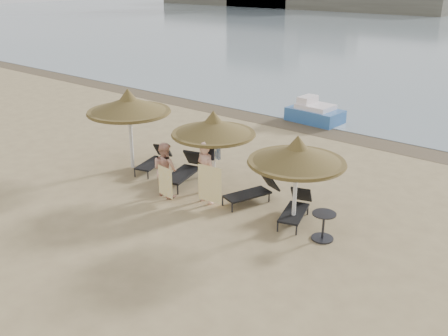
# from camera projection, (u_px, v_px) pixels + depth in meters

# --- Properties ---
(ground) EXTENTS (160.00, 160.00, 0.00)m
(ground) POSITION_uv_depth(u_px,v_px,m) (187.00, 210.00, 14.56)
(ground) COLOR tan
(ground) RESTS_ON ground
(wet_sand_strip) EXTENTS (200.00, 1.60, 0.01)m
(wet_sand_strip) POSITION_uv_depth(u_px,v_px,m) (337.00, 134.00, 21.36)
(wet_sand_strip) COLOR brown
(wet_sand_strip) RESTS_ON ground
(palapa_left) EXTENTS (2.87, 2.87, 2.84)m
(palapa_left) POSITION_uv_depth(u_px,v_px,m) (129.00, 105.00, 16.93)
(palapa_left) COLOR white
(palapa_left) RESTS_ON ground
(palapa_center) EXTENTS (2.61, 2.61, 2.59)m
(palapa_center) POSITION_uv_depth(u_px,v_px,m) (213.00, 127.00, 15.24)
(palapa_center) COLOR white
(palapa_center) RESTS_ON ground
(palapa_right) EXTENTS (2.61, 2.61, 2.58)m
(palapa_right) POSITION_uv_depth(u_px,v_px,m) (297.00, 155.00, 12.97)
(palapa_right) COLOR white
(palapa_right) RESTS_ON ground
(lounger_far_left) EXTENTS (1.01, 1.80, 0.77)m
(lounger_far_left) POSITION_uv_depth(u_px,v_px,m) (155.00, 160.00, 17.51)
(lounger_far_left) COLOR #26262A
(lounger_far_left) RESTS_ON ground
(lounger_near_left) EXTENTS (1.13, 2.08, 0.89)m
(lounger_near_left) POSITION_uv_depth(u_px,v_px,m) (185.00, 170.00, 16.48)
(lounger_near_left) COLOR #26262A
(lounger_near_left) RESTS_ON ground
(lounger_near_right) EXTENTS (1.13, 1.85, 0.79)m
(lounger_near_right) POSITION_uv_depth(u_px,v_px,m) (254.00, 191.00, 14.99)
(lounger_near_right) COLOR #26262A
(lounger_near_right) RESTS_ON ground
(lounger_far_right) EXTENTS (1.04, 1.80, 0.77)m
(lounger_far_right) POSITION_uv_depth(u_px,v_px,m) (296.00, 207.00, 13.95)
(lounger_far_right) COLOR #26262A
(lounger_far_right) RESTS_ON ground
(side_table) EXTENTS (0.62, 0.62, 0.75)m
(side_table) POSITION_uv_depth(u_px,v_px,m) (323.00, 227.00, 12.87)
(side_table) COLOR #26262A
(side_table) RESTS_ON ground
(person_left) EXTENTS (0.96, 0.67, 1.99)m
(person_left) POSITION_uv_depth(u_px,v_px,m) (165.00, 165.00, 15.20)
(person_left) COLOR #DCA087
(person_left) RESTS_ON ground
(person_right) EXTENTS (1.12, 0.81, 2.25)m
(person_right) POSITION_uv_depth(u_px,v_px,m) (206.00, 167.00, 14.67)
(person_right) COLOR #DCA087
(person_right) RESTS_ON ground
(towel_left) EXTENTS (0.67, 0.11, 0.94)m
(towel_left) POSITION_uv_depth(u_px,v_px,m) (165.00, 182.00, 14.87)
(towel_left) COLOR yellow
(towel_left) RESTS_ON ground
(towel_right) EXTENTS (0.79, 0.12, 1.12)m
(towel_right) POSITION_uv_depth(u_px,v_px,m) (210.00, 184.00, 14.42)
(towel_right) COLOR yellow
(towel_right) RESTS_ON ground
(bag_patterned) EXTENTS (0.29, 0.20, 0.36)m
(bag_patterned) POSITION_uv_depth(u_px,v_px,m) (217.00, 153.00, 15.69)
(bag_patterned) COLOR silver
(bag_patterned) RESTS_ON ground
(bag_dark) EXTENTS (0.26, 0.09, 0.37)m
(bag_dark) POSITION_uv_depth(u_px,v_px,m) (210.00, 154.00, 15.42)
(bag_dark) COLOR black
(bag_dark) RESTS_ON ground
(pedal_boat) EXTENTS (2.54, 1.61, 1.14)m
(pedal_boat) POSITION_uv_depth(u_px,v_px,m) (314.00, 113.00, 23.01)
(pedal_boat) COLOR #3164AB
(pedal_boat) RESTS_ON ground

